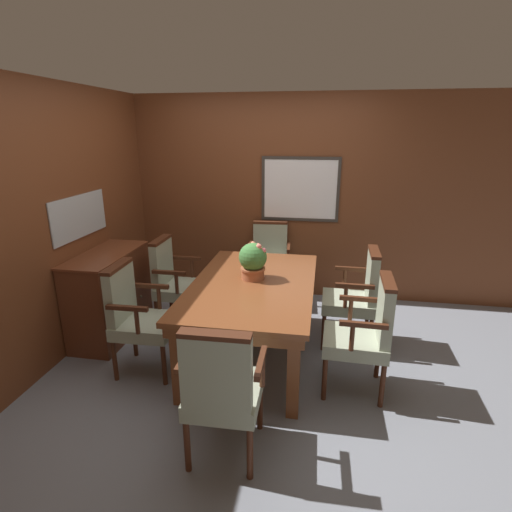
{
  "coord_description": "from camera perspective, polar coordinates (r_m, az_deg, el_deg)",
  "views": [
    {
      "loc": [
        0.68,
        -3.22,
        2.04
      ],
      "look_at": [
        0.09,
        0.22,
        0.93
      ],
      "focal_mm": 28.0,
      "sensor_mm": 36.0,
      "label": 1
    }
  ],
  "objects": [
    {
      "name": "sideboard_cabinet",
      "position": [
        4.33,
        -20.18,
        -5.21
      ],
      "size": [
        0.47,
        1.01,
        0.88
      ],
      "color": "brown",
      "rests_on": "ground_plane"
    },
    {
      "name": "chair_right_far",
      "position": [
        3.98,
        14.18,
        -5.2
      ],
      "size": [
        0.5,
        0.51,
        0.97
      ],
      "rotation": [
        0.0,
        0.0,
        -1.59
      ],
      "color": "#472314",
      "rests_on": "ground_plane"
    },
    {
      "name": "ground_plane",
      "position": [
        3.87,
        -1.87,
        -14.17
      ],
      "size": [
        14.0,
        14.0,
        0.0
      ],
      "primitive_type": "plane",
      "color": "gray"
    },
    {
      "name": "chair_right_near",
      "position": [
        3.3,
        15.37,
        -10.25
      ],
      "size": [
        0.51,
        0.51,
        0.97
      ],
      "rotation": [
        0.0,
        0.0,
        -1.6
      ],
      "color": "#472314",
      "rests_on": "ground_plane"
    },
    {
      "name": "wall_back",
      "position": [
        4.97,
        1.83,
        8.21
      ],
      "size": [
        7.2,
        0.08,
        2.45
      ],
      "color": "brown",
      "rests_on": "ground_plane"
    },
    {
      "name": "chair_head_near",
      "position": [
        2.58,
        -4.87,
        -18.1
      ],
      "size": [
        0.51,
        0.51,
        0.97
      ],
      "rotation": [
        0.0,
        0.0,
        3.16
      ],
      "color": "#472314",
      "rests_on": "ground_plane"
    },
    {
      "name": "wall_left",
      "position": [
        4.07,
        -25.93,
        4.32
      ],
      "size": [
        0.08,
        7.2,
        2.45
      ],
      "color": "brown",
      "rests_on": "ground_plane"
    },
    {
      "name": "chair_left_far",
      "position": [
        4.28,
        -11.53,
        -3.33
      ],
      "size": [
        0.5,
        0.51,
        0.97
      ],
      "rotation": [
        0.0,
        0.0,
        1.57
      ],
      "color": "#472314",
      "rests_on": "ground_plane"
    },
    {
      "name": "potted_plant",
      "position": [
        3.62,
        -0.44,
        -0.64
      ],
      "size": [
        0.26,
        0.26,
        0.34
      ],
      "color": "#B2603D",
      "rests_on": "dining_table"
    },
    {
      "name": "chair_left_near",
      "position": [
        3.59,
        -16.68,
        -7.94
      ],
      "size": [
        0.51,
        0.51,
        0.97
      ],
      "rotation": [
        0.0,
        0.0,
        1.6
      ],
      "color": "#472314",
      "rests_on": "ground_plane"
    },
    {
      "name": "chair_head_far",
      "position": [
        4.87,
        1.9,
        -0.39
      ],
      "size": [
        0.52,
        0.52,
        0.97
      ],
      "rotation": [
        0.0,
        0.0,
        0.06
      ],
      "color": "#472314",
      "rests_on": "ground_plane"
    },
    {
      "name": "dining_table",
      "position": [
        3.62,
        -0.4,
        -5.13
      ],
      "size": [
        1.08,
        1.79,
        0.73
      ],
      "color": "brown",
      "rests_on": "ground_plane"
    }
  ]
}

